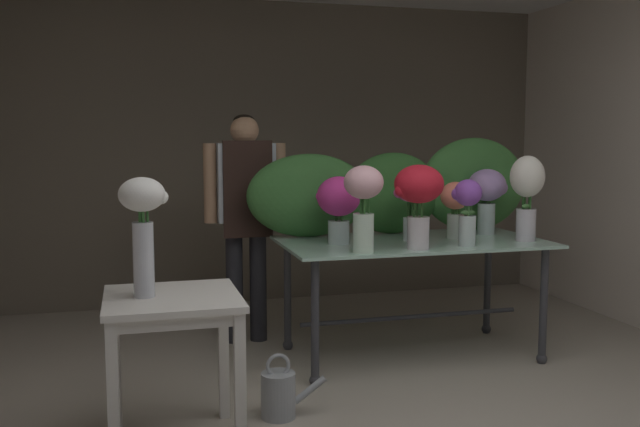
{
  "coord_description": "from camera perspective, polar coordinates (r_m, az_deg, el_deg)",
  "views": [
    {
      "loc": [
        -1.34,
        -2.34,
        1.47
      ],
      "look_at": [
        -0.31,
        1.4,
        1.03
      ],
      "focal_mm": 39.41,
      "sensor_mm": 36.0,
      "label": 1
    }
  ],
  "objects": [
    {
      "name": "vase_crimson_anemones",
      "position": [
        4.26,
        8.01,
        1.59
      ],
      "size": [
        0.31,
        0.3,
        0.51
      ],
      "color": "silver",
      "rests_on": "display_table_glass"
    },
    {
      "name": "vase_violet_dahlias",
      "position": [
        4.44,
        11.86,
        0.47
      ],
      "size": [
        0.18,
        0.17,
        0.42
      ],
      "color": "silver",
      "rests_on": "display_table_glass"
    },
    {
      "name": "foliage_backdrop",
      "position": [
        4.93,
        6.04,
        1.86
      ],
      "size": [
        2.06,
        0.28,
        0.67
      ],
      "color": "#387033",
      "rests_on": "display_table_glass"
    },
    {
      "name": "vase_white_roses_tall",
      "position": [
        3.29,
        -14.21,
        -0.6
      ],
      "size": [
        0.22,
        0.21,
        0.55
      ],
      "color": "silver",
      "rests_on": "side_table_white"
    },
    {
      "name": "side_table_white",
      "position": [
        3.38,
        -11.88,
        -8.25
      ],
      "size": [
        0.62,
        0.63,
        0.73
      ],
      "color": "silver",
      "rests_on": "ground"
    },
    {
      "name": "vase_magenta_peonies",
      "position": [
        4.43,
        1.54,
        0.92
      ],
      "size": [
        0.29,
        0.28,
        0.43
      ],
      "color": "silver",
      "rests_on": "display_table_glass"
    },
    {
      "name": "florist",
      "position": [
        4.95,
        -6.07,
        0.85
      ],
      "size": [
        0.58,
        0.24,
        1.61
      ],
      "color": "#232328",
      "rests_on": "ground"
    },
    {
      "name": "vase_blush_stock",
      "position": [
        4.1,
        3.56,
        1.14
      ],
      "size": [
        0.23,
        0.23,
        0.51
      ],
      "color": "silver",
      "rests_on": "display_table_glass"
    },
    {
      "name": "ground_plane",
      "position": [
        4.69,
        2.09,
        -11.89
      ],
      "size": [
        8.39,
        8.39,
        0.0
      ],
      "primitive_type": "plane",
      "color": "#9E9384"
    },
    {
      "name": "vase_lilac_roses",
      "position": [
        5.0,
        13.43,
        1.65
      ],
      "size": [
        0.28,
        0.26,
        0.46
      ],
      "color": "silver",
      "rests_on": "display_table_glass"
    },
    {
      "name": "display_table_glass",
      "position": [
        4.67,
        7.49,
        -3.65
      ],
      "size": [
        1.72,
        0.93,
        0.79
      ],
      "color": "#A6D0BA",
      "rests_on": "ground"
    },
    {
      "name": "vase_coral_carnations",
      "position": [
        4.75,
        10.96,
        0.78
      ],
      "size": [
        0.21,
        0.2,
        0.38
      ],
      "color": "silver",
      "rests_on": "display_table_glass"
    },
    {
      "name": "vase_fuchsia_ranunculus",
      "position": [
        4.6,
        7.37,
        1.09
      ],
      "size": [
        0.22,
        0.21,
        0.4
      ],
      "color": "silver",
      "rests_on": "display_table_glass"
    },
    {
      "name": "wall_back",
      "position": [
        6.29,
        -3.08,
        4.93
      ],
      "size": [
        4.91,
        0.12,
        2.62
      ],
      "primitive_type": "cube",
      "color": "#706656",
      "rests_on": "ground"
    },
    {
      "name": "vase_ivory_snapdragons",
      "position": [
        4.75,
        16.47,
        1.87
      ],
      "size": [
        0.22,
        0.22,
        0.56
      ],
      "color": "silver",
      "rests_on": "display_table_glass"
    },
    {
      "name": "watering_can",
      "position": [
        3.78,
        -3.33,
        -14.42
      ],
      "size": [
        0.35,
        0.18,
        0.34
      ],
      "color": "#999EA3",
      "rests_on": "ground"
    }
  ]
}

